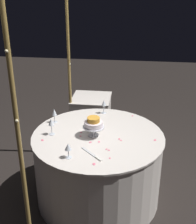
% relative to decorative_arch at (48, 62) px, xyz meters
% --- Properties ---
extents(ground_plane, '(12.00, 12.00, 0.00)m').
position_rel_decorative_arch_xyz_m(ground_plane, '(0.00, -0.48, -1.55)').
color(ground_plane, black).
extents(decorative_arch, '(1.82, 0.06, 2.48)m').
position_rel_decorative_arch_xyz_m(decorative_arch, '(0.00, 0.00, 0.00)').
color(decorative_arch, olive).
rests_on(decorative_arch, ground).
extents(main_table, '(1.37, 1.37, 0.79)m').
position_rel_decorative_arch_xyz_m(main_table, '(0.00, -0.48, -1.16)').
color(main_table, silver).
rests_on(main_table, ground).
extents(side_table, '(0.52, 0.52, 0.77)m').
position_rel_decorative_arch_xyz_m(side_table, '(1.10, -0.24, -1.17)').
color(side_table, silver).
rests_on(side_table, ground).
extents(tiered_cake, '(0.22, 0.22, 0.21)m').
position_rel_decorative_arch_xyz_m(tiered_cake, '(-0.01, -0.43, -0.63)').
color(tiered_cake, silver).
rests_on(tiered_cake, main_table).
extents(wine_glass_0, '(0.06, 0.06, 0.15)m').
position_rel_decorative_arch_xyz_m(wine_glass_0, '(-0.45, -0.26, -0.66)').
color(wine_glass_0, silver).
rests_on(wine_glass_0, main_table).
extents(wine_glass_1, '(0.06, 0.06, 0.16)m').
position_rel_decorative_arch_xyz_m(wine_glass_1, '(0.24, 0.04, -0.65)').
color(wine_glass_1, silver).
rests_on(wine_glass_1, main_table).
extents(wine_glass_2, '(0.06, 0.06, 0.17)m').
position_rel_decorative_arch_xyz_m(wine_glass_2, '(0.56, -0.48, -0.64)').
color(wine_glass_2, silver).
rests_on(wine_glass_2, main_table).
extents(wine_glass_3, '(0.06, 0.06, 0.18)m').
position_rel_decorative_arch_xyz_m(wine_glass_3, '(-0.04, 0.00, -0.63)').
color(wine_glass_3, silver).
rests_on(wine_glass_3, main_table).
extents(cake_knife, '(0.22, 0.22, 0.01)m').
position_rel_decorative_arch_xyz_m(cake_knife, '(-0.38, -0.48, -0.76)').
color(cake_knife, silver).
rests_on(cake_knife, main_table).
extents(rose_petal_0, '(0.03, 0.03, 0.00)m').
position_rel_decorative_arch_xyz_m(rose_petal_0, '(0.20, -0.41, -0.76)').
color(rose_petal_0, '#EA6B84').
rests_on(rose_petal_0, main_table).
extents(rose_petal_1, '(0.03, 0.03, 0.00)m').
position_rel_decorative_arch_xyz_m(rose_petal_1, '(-0.28, -0.61, -0.76)').
color(rose_petal_1, '#EA6B84').
rests_on(rose_petal_1, main_table).
extents(rose_petal_2, '(0.03, 0.03, 0.00)m').
position_rel_decorative_arch_xyz_m(rose_petal_2, '(0.17, -0.49, -0.76)').
color(rose_petal_2, '#EA6B84').
rests_on(rose_petal_2, main_table).
extents(rose_petal_3, '(0.03, 0.03, 0.00)m').
position_rel_decorative_arch_xyz_m(rose_petal_3, '(-0.08, -0.72, -0.76)').
color(rose_petal_3, '#EA6B84').
rests_on(rose_petal_3, main_table).
extents(rose_petal_4, '(0.04, 0.03, 0.00)m').
position_rel_decorative_arch_xyz_m(rose_petal_4, '(-0.52, -0.51, -0.76)').
color(rose_petal_4, '#EA6B84').
rests_on(rose_petal_4, main_table).
extents(rose_petal_5, '(0.03, 0.02, 0.00)m').
position_rel_decorative_arch_xyz_m(rose_petal_5, '(0.04, -0.29, -0.76)').
color(rose_petal_5, '#EA6B84').
rests_on(rose_petal_5, main_table).
extents(rose_petal_6, '(0.03, 0.02, 0.00)m').
position_rel_decorative_arch_xyz_m(rose_petal_6, '(0.52, -0.82, -0.76)').
color(rose_petal_6, '#EA6B84').
rests_on(rose_petal_6, main_table).
extents(rose_petal_7, '(0.03, 0.03, 0.00)m').
position_rel_decorative_arch_xyz_m(rose_petal_7, '(-0.26, -0.59, -0.76)').
color(rose_petal_7, '#EA6B84').
rests_on(rose_petal_7, main_table).
extents(rose_petal_8, '(0.05, 0.04, 0.00)m').
position_rel_decorative_arch_xyz_m(rose_petal_8, '(-0.17, 0.06, -0.76)').
color(rose_petal_8, '#EA6B84').
rests_on(rose_petal_8, main_table).
extents(rose_petal_9, '(0.04, 0.04, 0.00)m').
position_rel_decorative_arch_xyz_m(rose_petal_9, '(-0.15, -0.42, -0.76)').
color(rose_petal_9, '#EA6B84').
rests_on(rose_petal_9, main_table).
extents(rose_petal_10, '(0.03, 0.03, 0.00)m').
position_rel_decorative_arch_xyz_m(rose_petal_10, '(-0.04, -0.30, -0.76)').
color(rose_petal_10, '#EA6B84').
rests_on(rose_petal_10, main_table).
extents(rose_petal_11, '(0.03, 0.03, 0.00)m').
position_rel_decorative_arch_xyz_m(rose_petal_11, '(-0.42, -0.64, -0.76)').
color(rose_petal_11, '#EA6B84').
rests_on(rose_petal_11, main_table).
extents(rose_petal_12, '(0.04, 0.04, 0.00)m').
position_rel_decorative_arch_xyz_m(rose_petal_12, '(-0.03, -1.06, -0.76)').
color(rose_petal_12, '#EA6B84').
rests_on(rose_petal_12, main_table).
extents(rose_petal_13, '(0.03, 0.02, 0.00)m').
position_rel_decorative_arch_xyz_m(rose_petal_13, '(-0.13, -0.50, -0.76)').
color(rose_petal_13, '#EA6B84').
rests_on(rose_petal_13, main_table).
extents(rose_petal_14, '(0.03, 0.02, 0.00)m').
position_rel_decorative_arch_xyz_m(rose_petal_14, '(-0.05, -0.70, -0.76)').
color(rose_petal_14, '#EA6B84').
rests_on(rose_petal_14, main_table).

